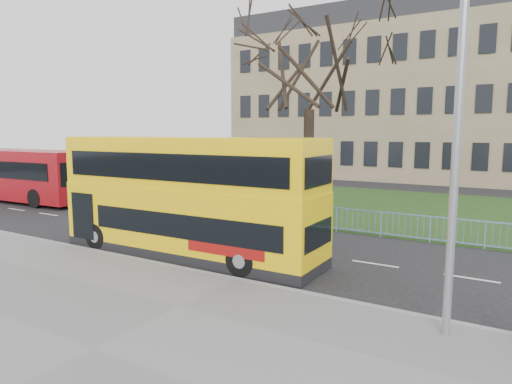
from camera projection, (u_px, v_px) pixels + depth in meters
ground at (262, 269)px, 14.98m from camera, size 120.00×120.00×0.00m
pavement at (93, 351)px, 9.25m from camera, size 80.00×10.50×0.12m
kerb at (236, 280)px, 13.65m from camera, size 80.00×0.20×0.14m
grass_verge at (384, 207)px, 27.08m from camera, size 80.00×15.40×0.08m
guard_railing at (337, 220)px, 20.49m from camera, size 40.00×0.12×1.10m
bare_tree at (309, 89)px, 24.10m from camera, size 9.26×9.26×13.23m
civic_building at (395, 106)px, 46.27m from camera, size 30.00×15.00×14.00m
yellow_bus at (188, 194)px, 16.32m from camera, size 10.13×2.56×4.23m
red_bus at (13, 174)px, 29.73m from camera, size 12.60×3.30×3.30m
street_lamp at (453, 102)px, 9.32m from camera, size 1.92×0.45×9.06m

